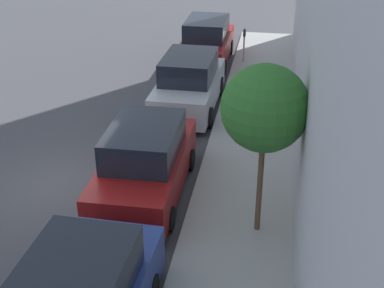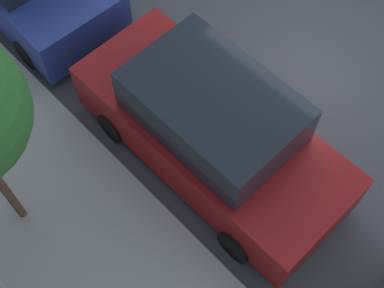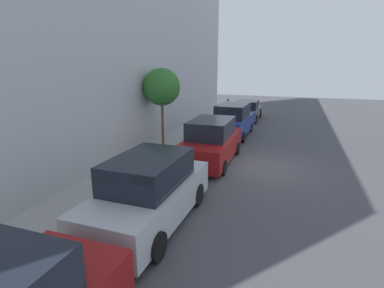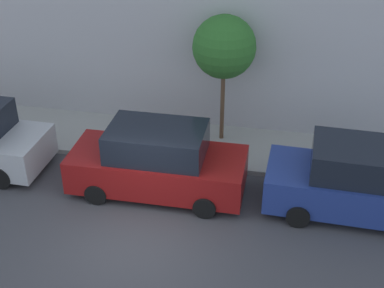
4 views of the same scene
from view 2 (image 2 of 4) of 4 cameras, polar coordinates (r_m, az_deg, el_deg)
ground_plane at (r=10.41m, az=10.88°, el=6.23°), size 60.00×60.00×0.00m
sidewalk at (r=8.79m, az=-10.12°, el=-11.42°), size 2.61×32.00×0.15m
parked_suv_third at (r=8.61m, az=2.13°, el=1.58°), size 2.08×4.82×1.98m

